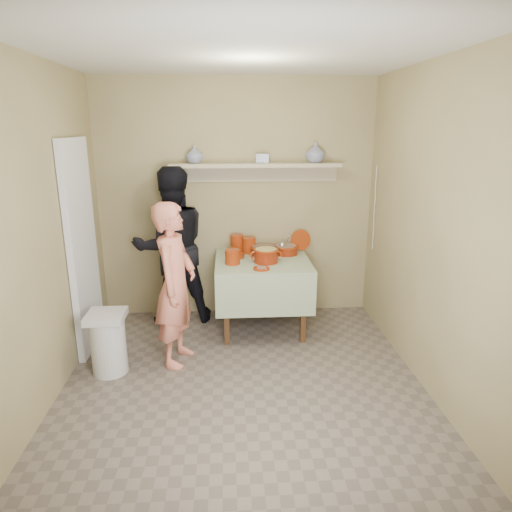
{
  "coord_description": "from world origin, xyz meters",
  "views": [
    {
      "loc": [
        -0.12,
        -3.25,
        2.1
      ],
      "look_at": [
        0.15,
        0.75,
        0.95
      ],
      "focal_mm": 32.0,
      "sensor_mm": 36.0,
      "label": 1
    }
  ],
  "objects": [
    {
      "name": "serving_table",
      "position": [
        0.25,
        1.28,
        0.64
      ],
      "size": [
        0.97,
        0.97,
        0.76
      ],
      "color": "#4C2D16",
      "rests_on": "ground"
    },
    {
      "name": "wall_shelf",
      "position": [
        0.2,
        1.65,
        1.67
      ],
      "size": [
        1.8,
        0.25,
        0.21
      ],
      "color": "tan",
      "rests_on": "room_shell"
    },
    {
      "name": "bowl_stack",
      "position": [
        -0.06,
        1.14,
        0.84
      ],
      "size": [
        0.15,
        0.15,
        0.15
      ],
      "primitive_type": "cylinder",
      "color": "maroon",
      "rests_on": "serving_table"
    },
    {
      "name": "ladle",
      "position": [
        0.48,
        1.45,
        0.87
      ],
      "size": [
        0.08,
        0.26,
        0.19
      ],
      "color": "silver",
      "rests_on": "cazuela_meat_b"
    },
    {
      "name": "cazuela_rice",
      "position": [
        0.28,
        1.17,
        0.85
      ],
      "size": [
        0.33,
        0.25,
        0.14
      ],
      "color": "#5F1204",
      "rests_on": "serving_table"
    },
    {
      "name": "room_shell",
      "position": [
        0.0,
        0.0,
        1.61
      ],
      "size": [
        3.04,
        3.54,
        2.62
      ],
      "color": "#998A5D",
      "rests_on": "ground"
    },
    {
      "name": "tile_panel",
      "position": [
        -1.46,
        0.95,
        1.0
      ],
      "size": [
        0.06,
        0.7,
        2.0
      ],
      "primitive_type": "cube",
      "color": "silver",
      "rests_on": "ground"
    },
    {
      "name": "ground",
      "position": [
        0.0,
        0.0,
        0.0
      ],
      "size": [
        3.5,
        3.5,
        0.0
      ],
      "primitive_type": "plane",
      "color": "#665950",
      "rests_on": "ground"
    },
    {
      "name": "empty_bowl",
      "position": [
        -0.01,
        1.35,
        0.78
      ],
      "size": [
        0.16,
        0.16,
        0.05
      ],
      "primitive_type": "cylinder",
      "color": "maroon",
      "rests_on": "serving_table"
    },
    {
      "name": "ceramic_box",
      "position": [
        0.28,
        1.63,
        1.77
      ],
      "size": [
        0.14,
        0.11,
        0.09
      ],
      "primitive_type": "cube",
      "rotation": [
        0.0,
        0.0,
        -0.11
      ],
      "color": "navy",
      "rests_on": "wall_shelf"
    },
    {
      "name": "cazuela_meat_a",
      "position": [
        0.28,
        1.45,
        0.82
      ],
      "size": [
        0.3,
        0.3,
        0.1
      ],
      "color": "#5F1204",
      "rests_on": "serving_table"
    },
    {
      "name": "person_helper",
      "position": [
        -0.7,
        1.51,
        0.85
      ],
      "size": [
        0.98,
        0.87,
        1.7
      ],
      "primitive_type": "imported",
      "rotation": [
        0.0,
        0.0,
        -2.83
      ],
      "color": "black",
      "rests_on": "ground"
    },
    {
      "name": "plate_stack_a",
      "position": [
        -0.0,
        1.58,
        0.86
      ],
      "size": [
        0.15,
        0.15,
        0.2
      ],
      "primitive_type": "cylinder",
      "color": "maroon",
      "rests_on": "serving_table"
    },
    {
      "name": "vase_left",
      "position": [
        -0.43,
        1.63,
        1.81
      ],
      "size": [
        0.21,
        0.21,
        0.18
      ],
      "primitive_type": "imported",
      "rotation": [
        0.0,
        0.0,
        0.23
      ],
      "color": "navy",
      "rests_on": "wall_shelf"
    },
    {
      "name": "vase_right",
      "position": [
        0.84,
        1.63,
        1.83
      ],
      "size": [
        0.27,
        0.27,
        0.21
      ],
      "primitive_type": "imported",
      "rotation": [
        0.0,
        0.0,
        0.42
      ],
      "color": "navy",
      "rests_on": "wall_shelf"
    },
    {
      "name": "cazuela_meat_b",
      "position": [
        0.52,
        1.47,
        0.82
      ],
      "size": [
        0.28,
        0.28,
        0.1
      ],
      "color": "#5F1204",
      "rests_on": "serving_table"
    },
    {
      "name": "person_cook",
      "position": [
        -0.58,
        0.6,
        0.74
      ],
      "size": [
        0.47,
        0.61,
        1.48
      ],
      "primitive_type": "imported",
      "rotation": [
        0.0,
        0.0,
        1.34
      ],
      "color": "#D5735C",
      "rests_on": "ground"
    },
    {
      "name": "trash_bin",
      "position": [
        -1.16,
        0.43,
        0.28
      ],
      "size": [
        0.32,
        0.32,
        0.56
      ],
      "color": "silver",
      "rests_on": "ground"
    },
    {
      "name": "plate_stack_b",
      "position": [
        0.13,
        1.54,
        0.85
      ],
      "size": [
        0.14,
        0.14,
        0.17
      ],
      "primitive_type": "cylinder",
      "color": "maroon",
      "rests_on": "serving_table"
    },
    {
      "name": "electrical_cord",
      "position": [
        1.47,
        1.48,
        1.25
      ],
      "size": [
        0.01,
        0.05,
        0.9
      ],
      "color": "silver",
      "rests_on": "wall_shelf"
    },
    {
      "name": "propped_lid",
      "position": [
        0.7,
        1.6,
        0.88
      ],
      "size": [
        0.24,
        0.13,
        0.23
      ],
      "primitive_type": "cylinder",
      "rotation": [
        1.35,
        0.0,
        0.28
      ],
      "color": "maroon",
      "rests_on": "serving_table"
    },
    {
      "name": "front_plate",
      "position": [
        0.21,
        0.93,
        0.77
      ],
      "size": [
        0.16,
        0.16,
        0.03
      ],
      "color": "maroon",
      "rests_on": "serving_table"
    }
  ]
}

